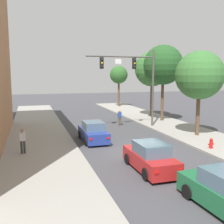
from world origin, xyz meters
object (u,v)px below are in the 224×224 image
car_lead_blue (93,132)px  street_tree_nearest (200,75)px  pedestrian_crossing_road (120,117)px  street_tree_third (152,69)px  street_tree_second (163,65)px  car_following_red (150,158)px  street_tree_farthest (119,75)px  fire_hydrant (211,143)px  traffic_signal_mast (135,74)px  pedestrian_sidewalk_left_walker (23,140)px

car_lead_blue → street_tree_nearest: street_tree_nearest is taller
car_lead_blue → pedestrian_crossing_road: (4.15, 5.75, 0.19)m
street_tree_nearest → street_tree_third: 10.77m
street_tree_second → street_tree_third: bearing=88.0°
car_following_red → street_tree_farthest: bearing=75.0°
car_following_red → street_tree_farthest: (7.63, 28.51, 4.48)m
street_tree_nearest → street_tree_third: bearing=86.1°
fire_hydrant → street_tree_second: bearing=79.3°
traffic_signal_mast → fire_hydrant: size_ratio=10.42×
car_lead_blue → street_tree_third: size_ratio=0.54×
street_tree_nearest → street_tree_third: (0.74, 10.73, 0.71)m
traffic_signal_mast → pedestrian_crossing_road: 4.88m
pedestrian_sidewalk_left_walker → fire_hydrant: pedestrian_sidewalk_left_walker is taller
car_following_red → street_tree_nearest: bearing=40.9°
pedestrian_sidewalk_left_walker → fire_hydrant: size_ratio=2.28×
pedestrian_sidewalk_left_walker → street_tree_third: size_ratio=0.21×
fire_hydrant → street_tree_third: (2.29, 14.67, 5.41)m
car_following_red → fire_hydrant: size_ratio=5.89×
pedestrian_crossing_road → street_tree_third: size_ratio=0.21×
car_lead_blue → street_tree_farthest: (9.14, 21.10, 4.48)m
pedestrian_crossing_road → street_tree_farthest: size_ratio=0.25×
street_tree_farthest → street_tree_second: bearing=-88.7°
fire_hydrant → car_following_red: bearing=-157.4°
car_following_red → pedestrian_sidewalk_left_walker: pedestrian_sidewalk_left_walker is taller
pedestrian_crossing_road → street_tree_farthest: (4.99, 15.35, 4.29)m
traffic_signal_mast → street_tree_third: street_tree_third is taller
pedestrian_sidewalk_left_walker → fire_hydrant: bearing=-11.4°
pedestrian_crossing_road → street_tree_second: (5.32, 0.85, 5.40)m
street_tree_second → fire_hydrant: bearing=-100.7°
fire_hydrant → street_tree_nearest: bearing=68.5°
car_following_red → car_lead_blue: bearing=101.6°
street_tree_second → street_tree_third: street_tree_second is taller
pedestrian_crossing_road → street_tree_nearest: bearing=-55.4°
traffic_signal_mast → street_tree_farthest: size_ratio=1.15×
pedestrian_sidewalk_left_walker → pedestrian_crossing_road: size_ratio=1.00×
traffic_signal_mast → car_following_red: traffic_signal_mast is taller
pedestrian_crossing_road → fire_hydrant: (3.14, -10.76, -0.41)m
traffic_signal_mast → street_tree_nearest: 6.27m
pedestrian_sidewalk_left_walker → street_tree_third: street_tree_third is taller
car_following_red → street_tree_farthest: street_tree_farthest is taller
car_lead_blue → pedestrian_sidewalk_left_walker: pedestrian_sidewalk_left_walker is taller
car_following_red → traffic_signal_mast: bearing=72.5°
traffic_signal_mast → pedestrian_sidewalk_left_walker: (-10.35, -6.44, -4.29)m
traffic_signal_mast → car_lead_blue: (-5.09, -3.96, -4.63)m
traffic_signal_mast → pedestrian_crossing_road: bearing=117.7°
car_lead_blue → car_following_red: 7.56m
car_lead_blue → pedestrian_sidewalk_left_walker: 5.83m
pedestrian_sidewalk_left_walker → pedestrian_crossing_road: (9.42, 8.23, -0.15)m
car_following_red → pedestrian_sidewalk_left_walker: 8.39m
pedestrian_sidewalk_left_walker → street_tree_second: 18.09m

